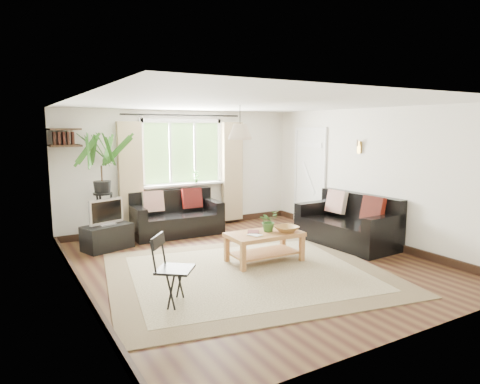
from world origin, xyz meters
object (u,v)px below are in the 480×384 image
sofa_back (176,214)px  tv_stand (107,237)px  coffee_table (264,247)px  folding_chair (175,271)px  palm_stand (102,189)px  sofa_right (346,221)px

sofa_back → tv_stand: bearing=-162.7°
sofa_back → coffee_table: sofa_back is taller
folding_chair → sofa_back: bearing=16.7°
sofa_back → palm_stand: size_ratio=0.85×
coffee_table → folding_chair: size_ratio=1.37×
palm_stand → sofa_right: bearing=-31.0°
sofa_right → palm_stand: size_ratio=0.90×
sofa_back → tv_stand: sofa_back is taller
tv_stand → folding_chair: (0.14, -2.76, 0.20)m
sofa_back → sofa_right: size_ratio=0.95×
sofa_right → tv_stand: bearing=-119.1°
tv_stand → palm_stand: size_ratio=0.40×
palm_stand → folding_chair: palm_stand is taller
tv_stand → palm_stand: (0.05, 0.42, 0.78)m
sofa_back → tv_stand: (-1.40, -0.38, -0.19)m
sofa_back → coffee_table: (0.52, -2.31, -0.17)m
sofa_back → coffee_table: size_ratio=1.49×
coffee_table → palm_stand: palm_stand is taller
sofa_back → folding_chair: size_ratio=2.04×
folding_chair → sofa_right: bearing=-36.5°
sofa_back → sofa_right: 3.20m
tv_stand → folding_chair: size_ratio=0.95×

